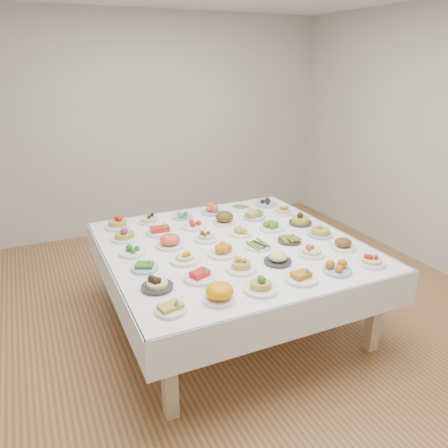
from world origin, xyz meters
name	(u,v)px	position (x,y,z in m)	size (l,w,h in m)	color
room_envelope	(231,111)	(0.00, 0.00, 1.83)	(5.02, 5.02, 2.81)	#A76D45
display_table	(231,251)	(-0.05, -0.13, 0.68)	(2.08, 2.08, 0.75)	white
dish_0	(171,307)	(-0.85, -0.92, 0.78)	(0.20, 0.20, 0.08)	white
dish_1	(220,292)	(-0.52, -0.93, 0.81)	(0.21, 0.21, 0.13)	white
dish_2	(261,283)	(-0.22, -0.93, 0.81)	(0.23, 0.23, 0.13)	white
dish_3	(301,275)	(0.12, -0.92, 0.79)	(0.23, 0.23, 0.10)	white
dish_4	(337,267)	(0.43, -0.93, 0.80)	(0.21, 0.21, 0.10)	#4C66B2
dish_5	(372,259)	(0.74, -0.93, 0.79)	(0.20, 0.20, 0.10)	white
dish_6	(157,281)	(-0.84, -0.61, 0.81)	(0.22, 0.22, 0.12)	#2C2927
dish_7	(200,274)	(-0.53, -0.60, 0.79)	(0.23, 0.23, 0.10)	white
dish_8	(241,263)	(-0.20, -0.60, 0.81)	(0.22, 0.22, 0.13)	white
dish_9	(278,257)	(0.11, -0.61, 0.80)	(0.21, 0.21, 0.12)	#2C2927
dish_10	(311,250)	(0.43, -0.60, 0.80)	(0.21, 0.21, 0.10)	white
dish_11	(343,243)	(0.74, -0.60, 0.80)	(0.21, 0.21, 0.11)	white
dish_12	(145,266)	(-0.84, -0.29, 0.78)	(0.20, 0.20, 0.08)	#4C66B2
dish_13	(185,254)	(-0.52, -0.28, 0.81)	(0.23, 0.23, 0.13)	white
dish_14	(222,250)	(-0.21, -0.30, 0.80)	(0.23, 0.23, 0.10)	white
dish_15	(258,246)	(0.11, -0.30, 0.77)	(0.20, 0.20, 0.05)	white
dish_16	(290,239)	(0.42, -0.30, 0.77)	(0.21, 0.20, 0.05)	#2C2927
dish_17	(320,230)	(0.75, -0.29, 0.81)	(0.22, 0.22, 0.12)	#4C66B2
dish_18	(133,250)	(-0.85, 0.02, 0.78)	(0.21, 0.21, 0.08)	white
dish_19	(170,239)	(-0.53, 0.04, 0.82)	(0.25, 0.25, 0.14)	white
dish_20	(206,235)	(-0.21, 0.04, 0.79)	(0.21, 0.21, 0.10)	white
dish_21	(240,231)	(0.12, 0.02, 0.78)	(0.20, 0.20, 0.08)	white
dish_22	(272,225)	(0.43, 0.02, 0.79)	(0.23, 0.23, 0.10)	white
dish_23	(301,218)	(0.75, 0.03, 0.81)	(0.22, 0.21, 0.13)	#2C2927
dish_24	(124,233)	(-0.85, 0.34, 0.82)	(0.22, 0.22, 0.14)	white
dish_25	(160,229)	(-0.53, 0.35, 0.80)	(0.23, 0.23, 0.11)	white
dish_26	(194,224)	(-0.20, 0.36, 0.79)	(0.23, 0.23, 0.09)	white
dish_27	(224,217)	(0.11, 0.34, 0.82)	(0.22, 0.22, 0.14)	white
dish_28	(254,214)	(0.43, 0.35, 0.80)	(0.21, 0.21, 0.10)	#4C66B2
dish_29	(283,209)	(0.76, 0.35, 0.80)	(0.20, 0.20, 0.11)	white
dish_30	(117,221)	(-0.84, 0.66, 0.82)	(0.24, 0.24, 0.14)	white
dish_31	(149,217)	(-0.53, 0.67, 0.80)	(0.20, 0.20, 0.12)	white
dish_32	(182,216)	(-0.20, 0.66, 0.77)	(0.21, 0.20, 0.05)	#4C66B2
dish_33	(213,209)	(0.12, 0.66, 0.80)	(0.22, 0.22, 0.10)	#4C66B2
dish_34	(240,208)	(0.43, 0.66, 0.77)	(0.23, 0.23, 0.05)	white
dish_35	(266,202)	(0.75, 0.66, 0.79)	(0.23, 0.23, 0.09)	#4C66B2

